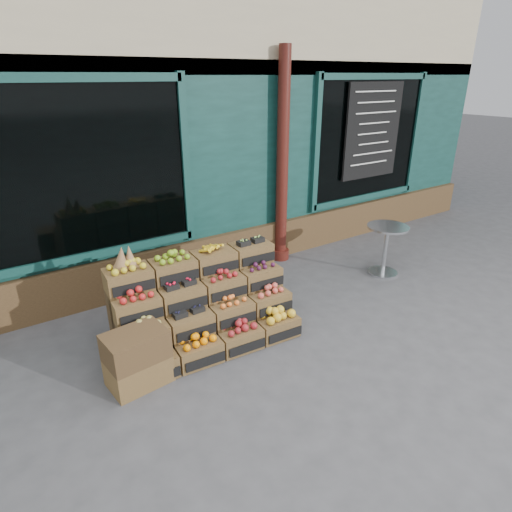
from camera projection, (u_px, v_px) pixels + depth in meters
ground at (305, 340)px, 4.90m from camera, size 60.00×60.00×0.00m
shop_facade at (131, 99)px, 7.86m from camera, size 12.00×6.24×4.80m
crate_display at (203, 308)px, 4.82m from camera, size 2.01×1.08×1.22m
spare_crates at (137, 359)px, 4.12m from camera, size 0.61×0.45×0.57m
bistro_table at (386, 244)px, 6.36m from camera, size 0.61×0.61×0.76m
shopkeeper at (114, 222)px, 5.88m from camera, size 0.74×0.55×1.87m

